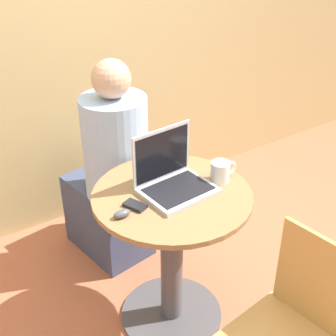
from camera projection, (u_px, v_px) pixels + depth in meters
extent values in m
plane|color=#B26042|center=(171.00, 314.00, 2.43)|extent=(12.00, 12.00, 0.00)
cube|color=tan|center=(56.00, 17.00, 2.59)|extent=(7.00, 0.05, 2.60)
cylinder|color=#4C4C51|center=(171.00, 313.00, 2.42)|extent=(0.52, 0.52, 0.02)
cylinder|color=#4C4C51|center=(172.00, 259.00, 2.24)|extent=(0.11, 0.11, 0.71)
cylinder|color=olive|center=(172.00, 196.00, 2.05)|extent=(0.71, 0.71, 0.02)
cube|color=#B7B7BC|center=(178.00, 191.00, 2.04)|extent=(0.32, 0.26, 0.02)
cube|color=black|center=(178.00, 189.00, 2.04)|extent=(0.28, 0.21, 0.00)
cube|color=#B7B7BC|center=(162.00, 154.00, 2.06)|extent=(0.31, 0.03, 0.25)
cube|color=black|center=(162.00, 155.00, 2.05)|extent=(0.28, 0.02, 0.22)
cube|color=black|center=(135.00, 206.00, 1.95)|extent=(0.09, 0.11, 0.02)
ellipsoid|color=#4C4C51|center=(122.00, 214.00, 1.89)|extent=(0.08, 0.04, 0.03)
cylinder|color=white|center=(220.00, 172.00, 2.11)|extent=(0.09, 0.09, 0.09)
torus|color=white|center=(230.00, 168.00, 2.14)|extent=(0.07, 0.02, 0.07)
cylinder|color=tan|center=(267.00, 336.00, 2.03)|extent=(0.04, 0.04, 0.45)
cube|color=tan|center=(321.00, 283.00, 1.70)|extent=(0.06, 0.37, 0.39)
cube|color=#3D4766|center=(108.00, 215.00, 2.79)|extent=(0.39, 0.53, 0.46)
cylinder|color=#9EBCE5|center=(116.00, 147.00, 2.46)|extent=(0.35, 0.35, 0.55)
sphere|color=tan|center=(111.00, 79.00, 2.27)|extent=(0.20, 0.20, 0.20)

